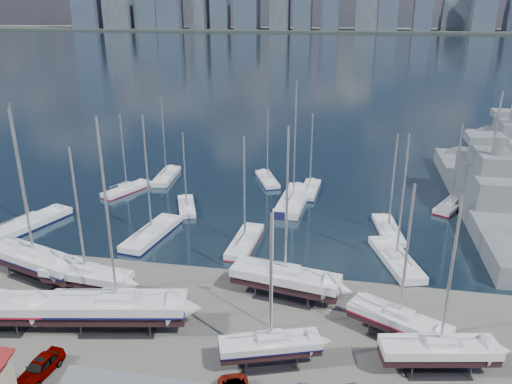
% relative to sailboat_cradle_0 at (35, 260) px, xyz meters
% --- Properties ---
extents(ground, '(1400.00, 1400.00, 0.00)m').
position_rel_sailboat_cradle_0_xyz_m(ground, '(19.86, -4.46, -2.18)').
color(ground, '#605E59').
rests_on(ground, ground).
extents(water, '(1400.00, 600.00, 0.40)m').
position_rel_sailboat_cradle_0_xyz_m(water, '(19.86, 305.54, -2.33)').
color(water, '#192A3A').
rests_on(water, ground).
extents(far_shore, '(1400.00, 80.00, 2.20)m').
position_rel_sailboat_cradle_0_xyz_m(far_shore, '(19.86, 565.54, -1.08)').
color(far_shore, '#2D332D').
rests_on(far_shore, ground).
extents(sailboat_cradle_0, '(11.75, 6.49, 18.14)m').
position_rel_sailboat_cradle_0_xyz_m(sailboat_cradle_0, '(0.00, 0.00, 0.00)').
color(sailboat_cradle_0, '#2D2D33').
rests_on(sailboat_cradle_0, ground).
extents(sailboat_cradle_2, '(9.44, 3.48, 15.14)m').
position_rel_sailboat_cradle_0_xyz_m(sailboat_cradle_2, '(6.74, -1.78, -0.15)').
color(sailboat_cradle_2, '#2D2D33').
rests_on(sailboat_cradle_2, ground).
extents(sailboat_cradle_3, '(12.43, 5.47, 19.18)m').
position_rel_sailboat_cradle_0_xyz_m(sailboat_cradle_3, '(12.34, -6.65, 0.05)').
color(sailboat_cradle_3, '#2D2D33').
rests_on(sailboat_cradle_3, ground).
extents(sailboat_cradle_4, '(11.00, 4.88, 17.25)m').
position_rel_sailboat_cradle_0_xyz_m(sailboat_cradle_4, '(26.11, 1.09, -0.04)').
color(sailboat_cradle_4, '#2D2D33').
rests_on(sailboat_cradle_4, ground).
extents(sailboat_cradle_5, '(8.36, 4.75, 13.25)m').
position_rel_sailboat_cradle_0_xyz_m(sailboat_cradle_5, '(26.22, -9.01, -0.25)').
color(sailboat_cradle_5, '#2D2D33').
rests_on(sailboat_cradle_5, ground).
extents(sailboat_cradle_6, '(8.91, 6.24, 14.31)m').
position_rel_sailboat_cradle_0_xyz_m(sailboat_cradle_6, '(36.44, -3.87, -0.20)').
color(sailboat_cradle_6, '#2D2D33').
rests_on(sailboat_cradle_6, ground).
extents(sailboat_cradle_7, '(9.31, 4.15, 14.79)m').
position_rel_sailboat_cradle_0_xyz_m(sailboat_cradle_7, '(39.18, -7.28, -0.17)').
color(sailboat_cradle_7, '#2D2D33').
rests_on(sailboat_cradle_7, ground).
extents(sailboat_moored_0, '(6.65, 11.74, 16.93)m').
position_rel_sailboat_cradle_0_xyz_m(sailboat_moored_0, '(-8.66, 11.79, -1.87)').
color(sailboat_moored_0, black).
rests_on(sailboat_moored_0, water).
extents(sailboat_moored_1, '(5.67, 8.75, 12.73)m').
position_rel_sailboat_cradle_0_xyz_m(sailboat_moored_1, '(-1.80, 26.40, -1.87)').
color(sailboat_moored_1, black).
rests_on(sailboat_moored_1, water).
extents(sailboat_moored_2, '(3.32, 9.51, 14.09)m').
position_rel_sailboat_cradle_0_xyz_m(sailboat_moored_2, '(2.09, 33.33, -1.86)').
color(sailboat_moored_2, black).
rests_on(sailboat_moored_2, water).
extents(sailboat_moored_3, '(4.57, 11.08, 16.08)m').
position_rel_sailboat_cradle_0_xyz_m(sailboat_moored_3, '(8.11, 11.69, -1.87)').
color(sailboat_moored_3, black).
rests_on(sailboat_moored_3, water).
extents(sailboat_moored_4, '(4.77, 7.99, 11.67)m').
position_rel_sailboat_cradle_0_xyz_m(sailboat_moored_4, '(9.46, 21.39, -1.85)').
color(sailboat_moored_4, black).
rests_on(sailboat_moored_4, water).
extents(sailboat_moored_5, '(5.38, 8.68, 12.59)m').
position_rel_sailboat_cradle_0_xyz_m(sailboat_moored_5, '(18.84, 34.95, -1.87)').
color(sailboat_moored_5, black).
rests_on(sailboat_moored_5, water).
extents(sailboat_moored_6, '(3.16, 9.51, 14.01)m').
position_rel_sailboat_cradle_0_xyz_m(sailboat_moored_6, '(19.91, 11.71, -1.87)').
color(sailboat_moored_6, black).
rests_on(sailboat_moored_6, water).
extents(sailboat_moored_7, '(4.29, 12.48, 18.53)m').
position_rel_sailboat_cradle_0_xyz_m(sailboat_moored_7, '(24.14, 25.91, -1.85)').
color(sailboat_moored_7, black).
rests_on(sailboat_moored_7, water).
extents(sailboat_moored_8, '(2.95, 8.75, 12.87)m').
position_rel_sailboat_cradle_0_xyz_m(sailboat_moored_8, '(26.09, 31.31, -1.87)').
color(sailboat_moored_8, black).
rests_on(sailboat_moored_8, water).
extents(sailboat_moored_9, '(5.83, 10.68, 15.54)m').
position_rel_sailboat_cradle_0_xyz_m(sailboat_moored_9, '(37.41, 10.35, -1.86)').
color(sailboat_moored_9, black).
rests_on(sailboat_moored_9, water).
extents(sailboat_moored_10, '(3.85, 9.31, 13.51)m').
position_rel_sailboat_cradle_0_xyz_m(sailboat_moored_10, '(37.05, 18.18, -1.87)').
color(sailboat_moored_10, black).
rests_on(sailboat_moored_10, water).
extents(sailboat_moored_11, '(6.17, 8.57, 12.67)m').
position_rel_sailboat_cradle_0_xyz_m(sailboat_moored_11, '(46.45, 28.75, -1.87)').
color(sailboat_moored_11, black).
rests_on(sailboat_moored_11, water).
extents(naval_ship_east, '(7.65, 45.89, 18.13)m').
position_rel_sailboat_cradle_0_xyz_m(naval_ship_east, '(50.89, 29.41, -0.52)').
color(naval_ship_east, slate).
rests_on(naval_ship_east, water).
extents(naval_ship_west, '(7.07, 38.46, 17.45)m').
position_rel_sailboat_cradle_0_xyz_m(naval_ship_west, '(59.28, 52.15, -0.51)').
color(naval_ship_west, slate).
rests_on(naval_ship_west, water).
extents(car_a, '(2.27, 4.54, 1.48)m').
position_rel_sailboat_cradle_0_xyz_m(car_a, '(8.86, -13.29, -1.44)').
color(car_a, gray).
rests_on(car_a, ground).
extents(flagpole, '(1.02, 0.12, 11.52)m').
position_rel_sailboat_cradle_0_xyz_m(flagpole, '(25.69, -4.11, 4.42)').
color(flagpole, white).
rests_on(flagpole, ground).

